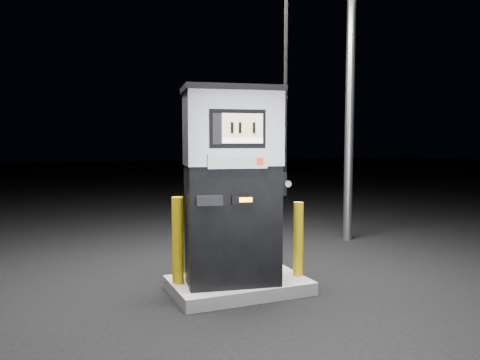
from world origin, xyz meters
name	(u,v)px	position (x,y,z in m)	size (l,w,h in m)	color
ground	(239,291)	(0.00, 0.00, 0.00)	(80.00, 80.00, 0.00)	black
pump_island	(239,285)	(0.00, 0.00, 0.07)	(1.60, 1.00, 0.15)	slate
fuel_dispenser	(232,184)	(-0.12, -0.09, 1.31)	(1.30, 0.86, 4.70)	black
bollard_left	(178,240)	(-0.71, 0.13, 0.66)	(0.13, 0.13, 1.01)	yellow
bollard_right	(298,239)	(0.74, -0.13, 0.60)	(0.12, 0.12, 0.91)	yellow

